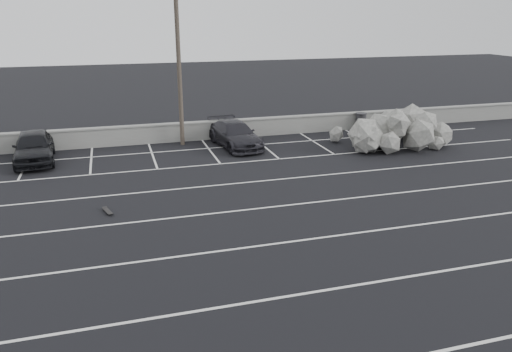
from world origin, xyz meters
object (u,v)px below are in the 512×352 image
object	(u,v)px
riprap_pile	(388,134)
skateboard	(108,211)
car_left	(34,147)
car_right	(235,134)
trash_bin	(361,121)
utility_pole	(179,62)

from	to	relation	value
riprap_pile	skateboard	distance (m)	15.72
riprap_pile	car_left	bearing A→B (deg)	172.68
car_right	trash_bin	world-z (taller)	car_right
car_right	utility_pole	xyz separation A→B (m)	(-2.69, 1.20, 3.81)
utility_pole	riprap_pile	world-z (taller)	utility_pole
utility_pole	skateboard	bearing A→B (deg)	-114.27
car_left	riprap_pile	size ratio (longest dim) A/B	0.71
trash_bin	skateboard	size ratio (longest dim) A/B	1.52
car_left	skateboard	size ratio (longest dim) A/B	6.32
car_right	trash_bin	distance (m)	8.53
car_left	utility_pole	distance (m)	8.36
car_right	riprap_pile	distance (m)	8.29
utility_pole	riprap_pile	xyz separation A→B (m)	(10.64, -3.57, -3.75)
car_left	utility_pole	world-z (taller)	utility_pole
car_right	skateboard	size ratio (longest dim) A/B	6.53
car_left	car_right	world-z (taller)	car_left
car_right	riprap_pile	size ratio (longest dim) A/B	0.73
trash_bin	car_left	bearing A→B (deg)	-174.88
car_left	trash_bin	size ratio (longest dim) A/B	4.15
car_left	skateboard	distance (m)	8.50
utility_pole	riprap_pile	size ratio (longest dim) A/B	1.41
car_left	riprap_pile	xyz separation A→B (m)	(18.03, -2.32, -0.04)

